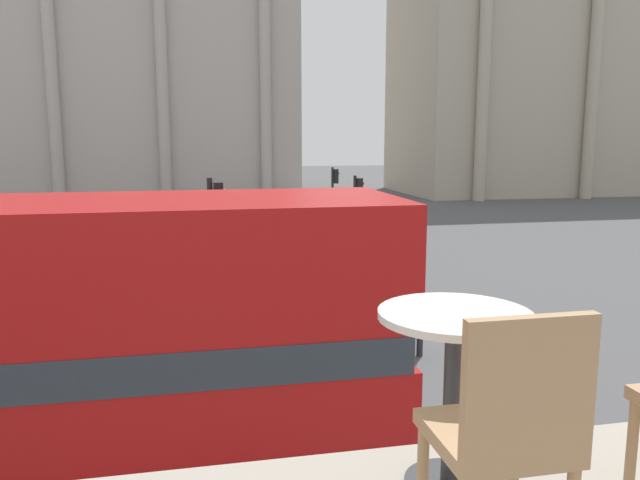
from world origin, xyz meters
The scene contains 10 objects.
cafe_dining_table centered at (1.27, -0.35, 4.02)m, with size 0.60×0.60×0.73m.
cafe_chair_0 centered at (1.19, -0.91, 4.00)m, with size 0.40×0.40×0.91m.
plaza_building_left centered at (-5.60, 56.40, 11.21)m, with size 30.78×15.92×22.40m.
plaza_building_right centered at (35.69, 48.46, 10.09)m, with size 35.00×13.95×20.17m.
traffic_light_near centered at (0.76, 11.02, 2.61)m, with size 0.42×0.24×4.01m.
traffic_light_mid centered at (6.39, 20.00, 2.26)m, with size 0.42×0.24×3.44m.
traffic_light_far centered at (7.25, 27.49, 2.23)m, with size 0.42×0.24×3.39m.
pedestrian_blue centered at (5.40, 23.10, 0.93)m, with size 0.32×0.32×1.62m.
pedestrian_olive centered at (5.12, 10.15, 0.99)m, with size 0.32×0.32×1.72m.
pedestrian_red centered at (6.25, 21.08, 1.00)m, with size 0.32×0.32×1.74m.
Camera 1 is at (0.28, -2.53, 4.89)m, focal length 35.00 mm.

